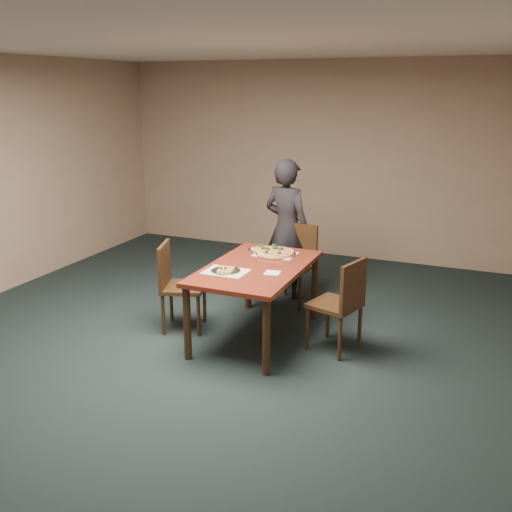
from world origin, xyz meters
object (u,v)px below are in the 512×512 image
at_px(dining_table, 256,275).
at_px(chair_left, 176,281).
at_px(diner, 287,229).
at_px(chair_right, 342,300).
at_px(pizza_pan, 275,252).
at_px(slice_plate_near, 226,270).
at_px(slice_plate_far, 261,249).
at_px(chair_far, 296,259).

height_order(dining_table, chair_left, chair_left).
bearing_deg(diner, dining_table, 111.60).
relative_size(chair_right, diner, 0.55).
relative_size(chair_right, pizza_pan, 2.14).
bearing_deg(slice_plate_near, slice_plate_far, 88.31).
distance_m(diner, slice_plate_far, 0.74).
relative_size(chair_far, diner, 0.55).
bearing_deg(chair_right, chair_far, -126.11).
distance_m(dining_table, chair_far, 1.11).
relative_size(chair_left, diner, 0.55).
relative_size(pizza_pan, slice_plate_far, 1.52).
height_order(diner, slice_plate_far, diner).
distance_m(pizza_pan, slice_plate_near, 0.76).
bearing_deg(chair_right, chair_left, -68.94).
distance_m(chair_far, chair_right, 1.36).
distance_m(chair_far, pizza_pan, 0.70).
height_order(chair_right, slice_plate_far, chair_right).
xyz_separation_m(chair_right, pizza_pan, (-0.84, 0.43, 0.26)).
bearing_deg(diner, slice_plate_far, 103.13).
bearing_deg(chair_right, pizza_pan, -100.79).
relative_size(dining_table, slice_plate_far, 5.36).
relative_size(chair_left, slice_plate_near, 3.25).
xyz_separation_m(chair_right, slice_plate_far, (-1.03, 0.51, 0.25)).
distance_m(chair_left, diner, 1.58).
distance_m(diner, slice_plate_near, 1.55).
bearing_deg(pizza_pan, slice_plate_near, -106.87).
distance_m(chair_left, slice_plate_far, 0.96).
height_order(chair_far, diner, diner).
relative_size(diner, slice_plate_far, 5.86).
relative_size(chair_right, slice_plate_near, 3.25).
height_order(chair_left, diner, diner).
distance_m(chair_left, slice_plate_near, 0.71).
relative_size(slice_plate_near, slice_plate_far, 1.00).
bearing_deg(chair_left, dining_table, -100.39).
bearing_deg(chair_left, slice_plate_far, -64.30).
height_order(chair_left, slice_plate_far, chair_left).
height_order(pizza_pan, slice_plate_far, pizza_pan).
bearing_deg(slice_plate_near, dining_table, 54.96).
bearing_deg(chair_left, slice_plate_near, -122.14).
bearing_deg(slice_plate_far, diner, 88.02).
bearing_deg(slice_plate_near, chair_far, 80.58).
xyz_separation_m(chair_far, chair_left, (-0.88, -1.22, 0.00)).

